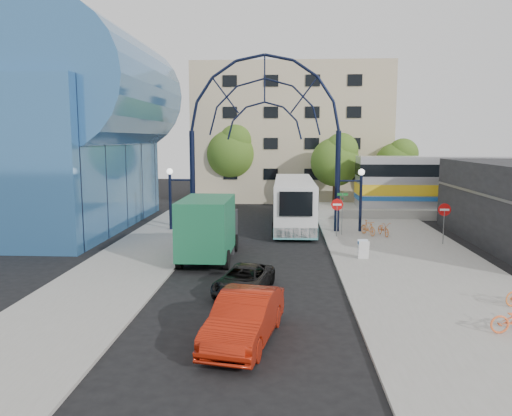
# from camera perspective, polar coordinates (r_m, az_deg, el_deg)

# --- Properties ---
(ground) EXTENTS (120.00, 120.00, 0.00)m
(ground) POSITION_cam_1_polar(r_m,az_deg,el_deg) (21.28, -0.64, -9.69)
(ground) COLOR black
(ground) RESTS_ON ground
(sidewalk_east) EXTENTS (8.00, 56.00, 0.12)m
(sidewalk_east) POSITION_cam_1_polar(r_m,az_deg,el_deg) (25.91, 18.08, -6.74)
(sidewalk_east) COLOR gray
(sidewalk_east) RESTS_ON ground
(plaza_west) EXTENTS (5.00, 50.00, 0.12)m
(plaza_west) POSITION_cam_1_polar(r_m,az_deg,el_deg) (28.13, -13.15, -5.40)
(plaza_west) COLOR gray
(plaza_west) RESTS_ON ground
(gateway_arch) EXTENTS (13.64, 0.44, 12.10)m
(gateway_arch) POSITION_cam_1_polar(r_m,az_deg,el_deg) (34.33, 0.99, 11.44)
(gateway_arch) COLOR black
(gateway_arch) RESTS_ON ground
(stop_sign) EXTENTS (0.80, 0.07, 2.50)m
(stop_sign) POSITION_cam_1_polar(r_m,az_deg,el_deg) (32.71, 9.25, -0.01)
(stop_sign) COLOR slate
(stop_sign) RESTS_ON sidewalk_east
(do_not_enter_sign) EXTENTS (0.76, 0.07, 2.48)m
(do_not_enter_sign) POSITION_cam_1_polar(r_m,az_deg,el_deg) (32.03, 20.72, -0.62)
(do_not_enter_sign) COLOR slate
(do_not_enter_sign) RESTS_ON sidewalk_east
(street_name_sign) EXTENTS (0.70, 0.70, 2.80)m
(street_name_sign) POSITION_cam_1_polar(r_m,az_deg,el_deg) (33.33, 9.83, 0.36)
(street_name_sign) COLOR slate
(street_name_sign) RESTS_ON sidewalk_east
(sandwich_board) EXTENTS (0.55, 0.61, 0.99)m
(sandwich_board) POSITION_cam_1_polar(r_m,az_deg,el_deg) (27.14, 12.17, -4.38)
(sandwich_board) COLOR white
(sandwich_board) RESTS_ON sidewalk_east
(transit_hall) EXTENTS (16.50, 18.00, 14.50)m
(transit_hall) POSITION_cam_1_polar(r_m,az_deg,el_deg) (39.00, -22.25, 7.70)
(transit_hall) COLOR #33669D
(transit_hall) RESTS_ON ground
(apartment_block) EXTENTS (20.00, 12.10, 14.00)m
(apartment_block) POSITION_cam_1_polar(r_m,az_deg,el_deg) (55.21, 3.99, 8.46)
(apartment_block) COLOR #CAB68C
(apartment_block) RESTS_ON ground
(train_platform) EXTENTS (32.00, 5.00, 0.80)m
(train_platform) POSITION_cam_1_polar(r_m,az_deg,el_deg) (46.53, 26.85, -0.41)
(train_platform) COLOR gray
(train_platform) RESTS_ON ground
(train_car) EXTENTS (25.10, 3.05, 4.20)m
(train_car) POSITION_cam_1_polar(r_m,az_deg,el_deg) (46.28, 27.04, 2.65)
(train_car) COLOR #B7B7BC
(train_car) RESTS_ON train_platform
(tree_north_a) EXTENTS (4.48, 4.48, 7.00)m
(tree_north_a) POSITION_cam_1_polar(r_m,az_deg,el_deg) (46.44, 9.20, 5.54)
(tree_north_a) COLOR #382314
(tree_north_a) RESTS_ON ground
(tree_north_b) EXTENTS (5.12, 5.12, 8.00)m
(tree_north_b) POSITION_cam_1_polar(r_m,az_deg,el_deg) (50.45, -2.70, 6.56)
(tree_north_b) COLOR #382314
(tree_north_b) RESTS_ON ground
(tree_north_c) EXTENTS (4.16, 4.16, 6.50)m
(tree_north_c) POSITION_cam_1_polar(r_m,az_deg,el_deg) (49.38, 15.92, 5.09)
(tree_north_c) COLOR #382314
(tree_north_c) RESTS_ON ground
(city_bus) EXTENTS (3.01, 12.62, 3.46)m
(city_bus) POSITION_cam_1_polar(r_m,az_deg,el_deg) (37.02, 4.35, 0.69)
(city_bus) COLOR white
(city_bus) RESTS_ON ground
(green_truck) EXTENTS (2.67, 6.76, 3.40)m
(green_truck) POSITION_cam_1_polar(r_m,az_deg,el_deg) (26.86, -5.35, -2.29)
(green_truck) COLOR black
(green_truck) RESTS_ON ground
(black_suv) EXTENTS (2.71, 4.37, 1.13)m
(black_suv) POSITION_cam_1_polar(r_m,az_deg,el_deg) (21.18, -1.40, -8.18)
(black_suv) COLOR black
(black_suv) RESTS_ON ground
(red_sedan) EXTENTS (2.52, 5.05, 1.59)m
(red_sedan) POSITION_cam_1_polar(r_m,az_deg,el_deg) (16.24, -1.32, -12.41)
(red_sedan) COLOR #981909
(red_sedan) RESTS_ON ground
(bike_near_a) EXTENTS (0.93, 1.79, 0.89)m
(bike_near_a) POSITION_cam_1_polar(r_m,az_deg,el_deg) (33.88, 14.37, -2.32)
(bike_near_a) COLOR orange
(bike_near_a) RESTS_ON sidewalk_east
(bike_near_b) EXTENTS (1.08, 1.65, 0.97)m
(bike_near_b) POSITION_cam_1_polar(r_m,az_deg,el_deg) (33.85, 12.70, -2.21)
(bike_near_b) COLOR orange
(bike_near_b) RESTS_ON sidewalk_east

